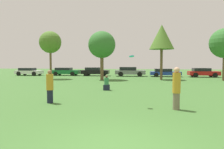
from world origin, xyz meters
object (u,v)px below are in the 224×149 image
Objects in this scene: person_thrower at (50,87)px; tree_2 at (162,37)px; parked_car_white at (29,71)px; parked_car_green at (65,71)px; parked_car_grey at (130,71)px; parked_car_black at (95,71)px; bystander_sitting at (107,84)px; parked_car_blue at (165,72)px; tree_0 at (50,42)px; frisbee at (132,56)px; parked_car_red at (203,72)px; person_catcher at (176,88)px; tree_1 at (102,45)px.

tree_2 reaches higher than person_thrower.
parked_car_green is (5.72, 0.75, 0.02)m from parked_car_white.
parked_car_black is at bearing 176.45° from parked_car_grey.
person_thrower reaches higher than parked_car_black.
tree_2 is 21.01m from parked_car_white.
parked_car_blue is at bearing 69.71° from bystander_sitting.
parked_car_white is at bearing 136.95° from tree_0.
frisbee is 16.33m from tree_2.
frisbee reaches higher than parked_car_black.
tree_2 is at bearing -54.78° from parked_car_grey.
parked_car_black reaches higher than parked_car_white.
tree_2 is at bearing -15.22° from parked_car_white.
parked_car_blue is (3.75, 21.20, -1.71)m from frisbee.
person_thrower is 22.72m from parked_car_green.
parked_car_blue is 5.20m from parked_car_red.
parked_car_blue is at bearing -3.88° from parked_car_grey.
frisbee is at bearing -99.99° from tree_2.
person_thrower is 0.28× the size of tree_0.
tree_2 reaches higher than parked_car_green.
tree_2 reaches higher than bystander_sitting.
parked_car_red is (10.22, -0.54, -0.05)m from parked_car_grey.
parked_car_white is at bearing 129.19° from frisbee.
parked_car_green is at bearing 179.10° from parked_car_black.
tree_2 reaches higher than person_catcher.
parked_car_green is at bearing 135.53° from tree_1.
person_thrower is at bearing -58.75° from parked_car_white.
parked_car_red is at bearing 66.86° from frisbee.
tree_2 reaches higher than parked_car_red.
parked_car_black is (-8.60, 22.17, -0.25)m from person_catcher.
parked_car_white is 15.83m from parked_car_grey.
parked_car_white reaches higher than parked_car_blue.
tree_2 reaches higher than tree_0.
parked_car_white is (-15.02, 15.57, 0.19)m from bystander_sitting.
parked_car_grey is at bearing 176.20° from parked_car_red.
tree_2 is 1.61× the size of parked_car_white.
tree_2 is (13.57, 0.80, 0.51)m from tree_0.
parked_car_red is (13.04, 20.72, -0.16)m from person_thrower.
parked_car_black is (-9.44, 5.86, -4.34)m from tree_2.
parked_car_red is at bearing -101.91° from person_catcher.
parked_car_black is 10.41m from parked_car_blue.
bystander_sitting is 0.19× the size of tree_1.
person_thrower is at bearing -72.10° from parked_car_green.
frisbee reaches higher than parked_car_green.
person_catcher is 16.84m from tree_2.
tree_1 is 10.64m from parked_car_green.
tree_0 is 12.06m from parked_car_grey.
parked_car_grey reaches higher than bystander_sitting.
bystander_sitting is 16.83m from parked_car_blue.
parked_car_red is (6.99, 21.38, -0.27)m from person_catcher.
parked_car_black is (10.46, 0.74, 0.05)m from parked_car_white.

